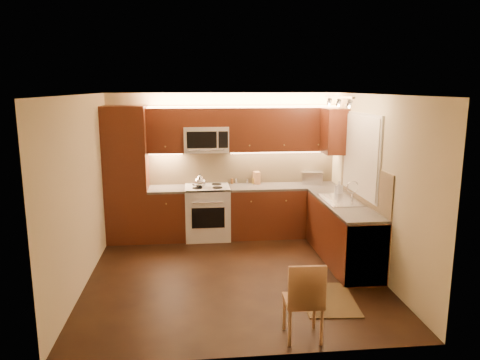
{
  "coord_description": "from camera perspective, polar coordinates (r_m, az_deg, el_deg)",
  "views": [
    {
      "loc": [
        -0.55,
        -6.01,
        2.59
      ],
      "look_at": [
        0.15,
        0.55,
        1.25
      ],
      "focal_mm": 34.14,
      "sensor_mm": 36.0,
      "label": 1
    }
  ],
  "objects": [
    {
      "name": "backsplash_back",
      "position": [
        8.17,
        0.33,
        1.69
      ],
      "size": [
        3.3,
        0.02,
        0.6
      ],
      "primitive_type": "cube",
      "color": "tan",
      "rests_on": "wall_back"
    },
    {
      "name": "wall_left",
      "position": [
        6.32,
        -19.21,
        -1.4
      ],
      "size": [
        0.01,
        4.0,
        2.5
      ],
      "primitive_type": "cube",
      "color": "beige",
      "rests_on": "ground"
    },
    {
      "name": "stove",
      "position": [
        7.98,
        -4.08,
        -4.03
      ],
      "size": [
        0.76,
        0.65,
        0.92
      ],
      "primitive_type": null,
      "color": "silver",
      "rests_on": "floor"
    },
    {
      "name": "floor",
      "position": [
        6.56,
        -0.81,
        -11.75
      ],
      "size": [
        4.0,
        4.0,
        0.01
      ],
      "primitive_type": "cube",
      "color": "black",
      "rests_on": "ground"
    },
    {
      "name": "base_cab_back_left",
      "position": [
        8.02,
        -9.03,
        -4.29
      ],
      "size": [
        0.62,
        0.6,
        0.86
      ],
      "primitive_type": "cube",
      "color": "#4B1C10",
      "rests_on": "floor"
    },
    {
      "name": "wall_right",
      "position": [
        6.66,
        16.56,
        -0.6
      ],
      "size": [
        0.01,
        4.0,
        2.5
      ],
      "primitive_type": "cube",
      "color": "beige",
      "rests_on": "ground"
    },
    {
      "name": "spice_jar_d",
      "position": [
        8.15,
        1.66,
        -0.12
      ],
      "size": [
        0.06,
        0.06,
        0.1
      ],
      "primitive_type": "cylinder",
      "rotation": [
        0.0,
        0.0,
        -0.42
      ],
      "color": "olive",
      "rests_on": "counter_back_right"
    },
    {
      "name": "knife_block",
      "position": [
        8.13,
        2.09,
        0.28
      ],
      "size": [
        0.12,
        0.17,
        0.22
      ],
      "primitive_type": "cube",
      "rotation": [
        0.0,
        0.0,
        0.14
      ],
      "color": "#A7704B",
      "rests_on": "counter_back_right"
    },
    {
      "name": "base_cab_back_right",
      "position": [
        8.16,
        5.38,
        -3.91
      ],
      "size": [
        1.92,
        0.6,
        0.86
      ],
      "primitive_type": "cube",
      "color": "#4B1C10",
      "rests_on": "floor"
    },
    {
      "name": "sink",
      "position": [
        7.12,
        12.52,
        -1.91
      ],
      "size": [
        0.52,
        0.86,
        0.15
      ],
      "primitive_type": null,
      "color": "silver",
      "rests_on": "counter_right"
    },
    {
      "name": "dining_chair",
      "position": [
        4.95,
        7.88,
        -14.5
      ],
      "size": [
        0.4,
        0.4,
        0.87
      ],
      "primitive_type": null,
      "rotation": [
        0.0,
        0.0,
        -0.03
      ],
      "color": "#A7704B",
      "rests_on": "floor"
    },
    {
      "name": "rug",
      "position": [
        5.96,
        10.97,
        -14.44
      ],
      "size": [
        0.71,
        1.0,
        0.01
      ],
      "primitive_type": "cube",
      "rotation": [
        0.0,
        0.0,
        -0.08
      ],
      "color": "black",
      "rests_on": "floor"
    },
    {
      "name": "counter_back_right",
      "position": [
        8.05,
        5.44,
        -0.82
      ],
      "size": [
        1.92,
        0.6,
        0.04
      ],
      "primitive_type": "cube",
      "color": "#3E3B38",
      "rests_on": "base_cab_back_right"
    },
    {
      "name": "backsplash_right",
      "position": [
        7.03,
        15.22,
        -0.33
      ],
      "size": [
        0.02,
        2.0,
        0.6
      ],
      "primitive_type": "cube",
      "color": "tan",
      "rests_on": "wall_right"
    },
    {
      "name": "pantry",
      "position": [
        7.92,
        -13.97,
        0.67
      ],
      "size": [
        0.7,
        0.6,
        2.3
      ],
      "primitive_type": "cube",
      "color": "#4B1C10",
      "rests_on": "floor"
    },
    {
      "name": "window_frame",
      "position": [
        7.1,
        14.92,
        3.08
      ],
      "size": [
        0.03,
        1.44,
        1.24
      ],
      "primitive_type": "cube",
      "color": "silver",
      "rests_on": "wall_right"
    },
    {
      "name": "kettle",
      "position": [
        7.77,
        -5.03,
        -0.06
      ],
      "size": [
        0.23,
        0.23,
        0.24
      ],
      "primitive_type": null,
      "rotation": [
        0.0,
        0.0,
        -0.09
      ],
      "color": "silver",
      "rests_on": "stove"
    },
    {
      "name": "wall_back",
      "position": [
        8.14,
        -2.13,
        2.01
      ],
      "size": [
        4.0,
        0.01,
        2.5
      ],
      "primitive_type": "cube",
      "color": "beige",
      "rests_on": "ground"
    },
    {
      "name": "wall_front",
      "position": [
        4.26,
        1.63,
        -6.87
      ],
      "size": [
        4.0,
        0.01,
        2.5
      ],
      "primitive_type": "cube",
      "color": "beige",
      "rests_on": "ground"
    },
    {
      "name": "upper_cab_back_left",
      "position": [
        7.88,
        -9.32,
        6.13
      ],
      "size": [
        0.62,
        0.35,
        0.75
      ],
      "primitive_type": "cube",
      "color": "#4B1C10",
      "rests_on": "wall_back"
    },
    {
      "name": "toaster_oven",
      "position": [
        8.27,
        9.06,
        0.31
      ],
      "size": [
        0.42,
        0.35,
        0.21
      ],
      "primitive_type": "cube",
      "rotation": [
        0.0,
        0.0,
        -0.27
      ],
      "color": "silver",
      "rests_on": "counter_back_right"
    },
    {
      "name": "faucet",
      "position": [
        7.16,
        13.91,
        -1.28
      ],
      "size": [
        0.2,
        0.04,
        0.3
      ],
      "primitive_type": null,
      "color": "silver",
      "rests_on": "counter_right"
    },
    {
      "name": "spice_jar_a",
      "position": [
        8.15,
        -0.47,
        -0.14
      ],
      "size": [
        0.05,
        0.05,
        0.09
      ],
      "primitive_type": "cylinder",
      "rotation": [
        0.0,
        0.0,
        0.41
      ],
      "color": "silver",
      "rests_on": "counter_back_right"
    },
    {
      "name": "window_blinds",
      "position": [
        7.09,
        14.77,
        3.08
      ],
      "size": [
        0.02,
        1.36,
        1.16
      ],
      "primitive_type": "cube",
      "color": "silver",
      "rests_on": "wall_right"
    },
    {
      "name": "soap_bottle",
      "position": [
        7.52,
        12.26,
        -0.94
      ],
      "size": [
        0.12,
        0.13,
        0.21
      ],
      "primitive_type": "imported",
      "rotation": [
        0.0,
        0.0,
        0.36
      ],
      "color": "#B2B1B6",
      "rests_on": "counter_right"
    },
    {
      "name": "upper_cab_back_right",
      "position": [
        8.02,
        5.4,
        6.33
      ],
      "size": [
        1.92,
        0.35,
        0.75
      ],
      "primitive_type": "cube",
      "color": "#4B1C10",
      "rests_on": "wall_back"
    },
    {
      "name": "ceiling",
      "position": [
        6.03,
        -0.88,
        10.63
      ],
      "size": [
        4.0,
        4.0,
        0.01
      ],
      "primitive_type": "cube",
      "color": "beige",
      "rests_on": "ground"
    },
    {
      "name": "counter_back_left",
      "position": [
        7.91,
        -9.14,
        -1.15
      ],
      "size": [
        0.62,
        0.6,
        0.04
      ],
      "primitive_type": "cube",
      "color": "#3E3B38",
      "rests_on": "base_cab_back_left"
    },
    {
      "name": "dishwasher",
      "position": [
        6.5,
        14.68,
        -8.31
      ],
      "size": [
        0.58,
        0.6,
        0.84
      ],
      "primitive_type": "cube",
      "color": "silver",
      "rests_on": "floor"
    },
    {
      "name": "track_light_bar",
      "position": [
        6.74,
        12.25,
        10.13
      ],
      "size": [
        0.04,
        1.2,
        0.03
      ],
      "primitive_type": "cube",
      "color": "silver",
      "rests_on": "ceiling"
    },
    {
      "name": "upper_cab_right_corner",
      "position": [
        7.81,
        11.71,
        6.0
      ],
      "size": [
        0.35,
        0.5,
        0.75
      ],
      "primitive_type": "cube",
      "color": "#4B1C10",
      "rests_on": "wall_right"
    },
    {
      "name": "upper_cab_bridge",
      "position": [
        7.85,
        -4.29,
        7.85
      ],
      "size": [
        0.76,
        0.35,
        0.31
      ],
      "primitive_type": "cube",
      "color": "#4B1C10",
      "rests_on": "wall_back"
    },
    {
      "name": "base_cab_right",
      "position": [
        7.12,
        12.71,
        -6.45
      ],
      "size": [
        0.6,
        2.0,
        0.86
      ],
      "primitive_type": "cube",
      "color": "#4B1C10",
      "rests_on": "floor"
    },
    {
      "name": "microwave",
      "position": [
        7.87,
        -4.25,
        5.11
      ],
      "size": [
        0.76,
        0.38,
        0.44
      ],
      "primitive_type": null,
      "color": "silver",
      "rests_on": "wall_back"
    },
    {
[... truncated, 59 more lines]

